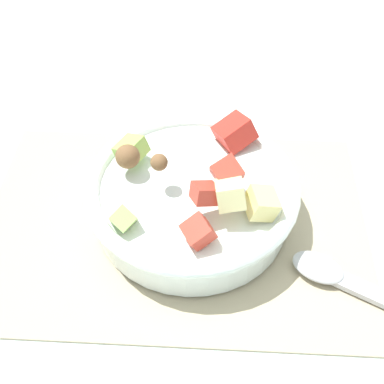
% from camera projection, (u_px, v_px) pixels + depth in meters
% --- Properties ---
extents(ground_plane, '(2.40, 2.40, 0.00)m').
position_uv_depth(ground_plane, '(176.00, 225.00, 0.59)').
color(ground_plane, silver).
extents(placemat, '(0.44, 0.30, 0.01)m').
position_uv_depth(placemat, '(175.00, 223.00, 0.59)').
color(placemat, tan).
rests_on(placemat, ground_plane).
extents(salad_bowl, '(0.24, 0.24, 0.10)m').
position_uv_depth(salad_bowl, '(192.00, 195.00, 0.57)').
color(salad_bowl, white).
rests_on(salad_bowl, placemat).
extents(serving_spoon, '(0.20, 0.12, 0.01)m').
position_uv_depth(serving_spoon, '(358.00, 286.00, 0.52)').
color(serving_spoon, '#B7B7BC').
rests_on(serving_spoon, placemat).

